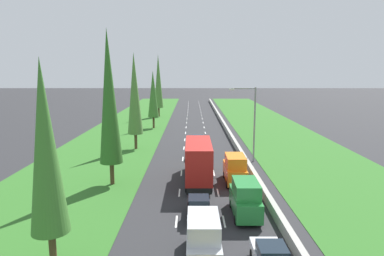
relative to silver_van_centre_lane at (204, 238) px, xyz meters
The scene contains 18 objects.
ground_plane 44.26m from the silver_van_centre_lane, 90.06° to the left, with size 300.00×300.00×0.00m, color #28282B.
grass_verge_left 46.05m from the silver_van_centre_lane, 106.01° to the left, with size 14.00×140.00×0.04m, color #2D6623.
grass_verge_right 46.52m from the silver_van_centre_lane, 72.09° to the left, with size 14.00×140.00×0.04m, color #2D6623.
median_barrier 44.61m from the silver_van_centre_lane, 82.72° to the left, with size 0.44×120.00×0.85m, color #9E9B93.
lane_markings 44.26m from the silver_van_centre_lane, 90.06° to the left, with size 3.64×116.00×0.01m.
silver_van_centre_lane is the anchor object (origin of this frame).
black_hatchback_centre_lane 5.90m from the silver_van_centre_lane, 91.43° to the left, with size 1.74×3.90×1.72m.
red_box_truck_centre_lane 14.44m from the silver_van_centre_lane, 90.12° to the left, with size 2.46×9.40×4.18m.
grey_hatchback_centre_lane 23.67m from the silver_van_centre_lane, 90.23° to the left, with size 1.74×3.90×1.72m.
silver_sedan_centre_lane 30.53m from the silver_van_centre_lane, 89.75° to the left, with size 1.82×4.50×1.64m.
green_van_right_lane 7.09m from the silver_van_centre_lane, 61.48° to the left, with size 1.96×4.90×2.82m.
orange_van_right_lane 14.48m from the silver_van_centre_lane, 75.74° to the left, with size 1.96×4.90×2.82m.
poplar_tree_nearest 10.08m from the silver_van_centre_lane, behind, with size 2.09×2.09×11.70m.
poplar_tree_second 17.45m from the silver_van_centre_lane, 121.77° to the left, with size 2.17×2.17×14.84m.
poplar_tree_third 30.64m from the silver_van_centre_lane, 106.58° to the left, with size 2.14×2.14×13.40m.
poplar_tree_fourth 47.23m from the silver_van_centre_lane, 99.79° to the left, with size 2.07×2.07×10.90m.
poplar_tree_fifth 63.54m from the silver_van_centre_lane, 97.77° to the left, with size 2.17×2.17×14.65m.
street_light_mast 23.36m from the silver_van_centre_lane, 73.63° to the left, with size 3.20×0.28×9.00m.
Camera 1 is at (-0.60, -2.65, 10.98)m, focal length 32.07 mm.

